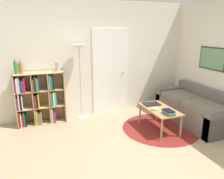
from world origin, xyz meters
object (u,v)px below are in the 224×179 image
Objects in this scene: floor_lamp at (79,55)px; bottle_middle at (21,68)px; bottle_left at (16,68)px; couch at (195,109)px; coffee_table at (160,111)px; bookshelf at (38,99)px; vase_on_shelf at (58,66)px; bowl at (155,109)px; laptop at (152,104)px.

bottle_middle is at bearing 178.24° from floor_lamp.
bottle_left is (-1.27, 0.04, -0.20)m from floor_lamp.
coffee_table is at bearing -174.43° from couch.
bookshelf is 0.78m from bottle_left.
bottle_left is 1.49× the size of vase_on_shelf.
couch is 6.07× the size of bottle_left.
couch is 12.91× the size of bowl.
vase_on_shelf is at bearing 1.33° from bottle_middle.
bottle_left is at bearing 160.71° from laptop.
bottle_middle reaches higher than couch.
bottle_middle is at bearing -0.96° from bottle_left.
floor_lamp reaches higher than bookshelf.
couch is at bearing -17.02° from bottle_middle.
bottle_middle is at bearing -178.67° from vase_on_shelf.
floor_lamp is 8.48× the size of vase_on_shelf.
floor_lamp is 0.52m from vase_on_shelf.
coffee_table is 2.97m from bottle_left.
bowl is 2.78m from bottle_middle.
bookshelf is 1.22× the size of coffee_table.
vase_on_shelf is (-2.77, 1.09, 0.94)m from couch.
floor_lamp is at bearing 135.22° from bowl.
laptop is 1.79× the size of vase_on_shelf.
couch is (3.22, -1.09, -0.28)m from bookshelf.
vase_on_shelf is at bearing 146.54° from coffee_table.
floor_lamp is 5.69× the size of bottle_left.
bookshelf is 0.72m from bottle_middle.
bookshelf is 0.67× the size of floor_lamp.
bowl is 0.70× the size of vase_on_shelf.
vase_on_shelf is at bearing 173.39° from floor_lamp.
couch is 0.99m from coffee_table.
bookshelf reaches higher than laptop.
coffee_table is 6.68× the size of bowl.
laptop is at bearing 170.43° from couch.
bookshelf is 0.63× the size of couch.
bowl reaches higher than laptop.
laptop reaches higher than coffee_table.
couch is 6.89× the size of bottle_middle.
bowl is (-1.12, -0.15, 0.19)m from couch.
vase_on_shelf is at bearing -0.12° from bookshelf.
bottle_middle is at bearing -176.33° from bookshelf.
couch is at bearing 7.60° from bowl.
floor_lamp is 1.94m from bowl.
couch reaches higher than bowl.
coffee_table is 4.68× the size of vase_on_shelf.
laptop is 1.20× the size of bottle_left.
couch is at bearing 5.57° from coffee_table.
floor_lamp is 1.29m from bottle_left.
floor_lamp is 6.46× the size of bottle_middle.
vase_on_shelf is (0.81, 0.02, -0.02)m from bottle_left.
vase_on_shelf reaches higher than bookshelf.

